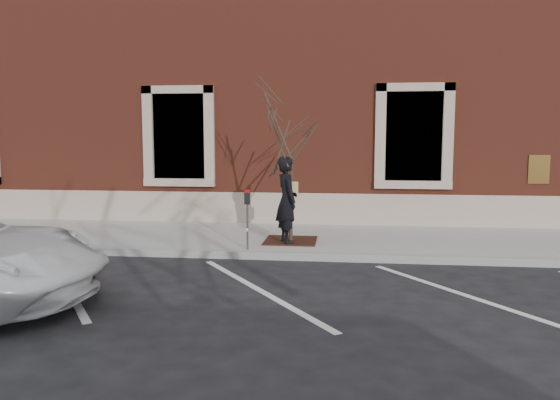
# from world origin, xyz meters

# --- Properties ---
(ground) EXTENTS (120.00, 120.00, 0.00)m
(ground) POSITION_xyz_m (0.00, 0.00, 0.00)
(ground) COLOR #28282B
(ground) RESTS_ON ground
(sidewalk_near) EXTENTS (40.00, 3.50, 0.15)m
(sidewalk_near) POSITION_xyz_m (0.00, 1.75, 0.07)
(sidewalk_near) COLOR beige
(sidewalk_near) RESTS_ON ground
(curb_near) EXTENTS (40.00, 0.12, 0.15)m
(curb_near) POSITION_xyz_m (0.00, -0.05, 0.07)
(curb_near) COLOR #9E9E99
(curb_near) RESTS_ON ground
(parking_stripes) EXTENTS (28.00, 4.40, 0.01)m
(parking_stripes) POSITION_xyz_m (0.00, -2.20, 0.00)
(parking_stripes) COLOR silver
(parking_stripes) RESTS_ON ground
(building_civic) EXTENTS (40.00, 8.62, 8.00)m
(building_civic) POSITION_xyz_m (0.00, 7.74, 4.00)
(building_civic) COLOR maroon
(building_civic) RESTS_ON ground
(man) EXTENTS (0.67, 0.79, 1.84)m
(man) POSITION_xyz_m (0.12, 0.82, 1.07)
(man) COLOR black
(man) RESTS_ON sidewalk_near
(parking_meter) EXTENTS (0.11, 0.08, 1.20)m
(parking_meter) POSITION_xyz_m (-0.59, 0.12, 0.98)
(parking_meter) COLOR #595B60
(parking_meter) RESTS_ON sidewalk_near
(tree_grate) EXTENTS (1.10, 1.10, 0.03)m
(tree_grate) POSITION_xyz_m (0.17, 1.10, 0.16)
(tree_grate) COLOR #391912
(tree_grate) RESTS_ON sidewalk_near
(sapling) EXTENTS (1.99, 1.99, 3.31)m
(sapling) POSITION_xyz_m (0.17, 1.10, 2.47)
(sapling) COLOR #3D2C25
(sapling) RESTS_ON sidewalk_near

